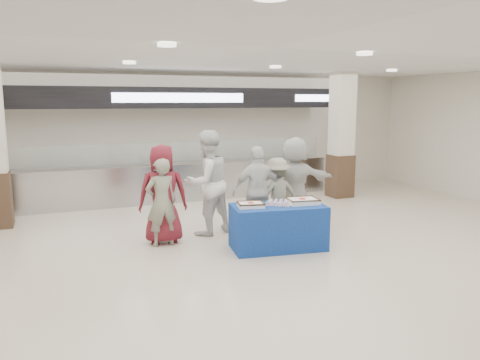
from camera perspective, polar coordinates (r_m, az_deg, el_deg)
name	(u,v)px	position (r m, az deg, el deg)	size (l,w,h in m)	color
ground	(272,270)	(7.09, 3.88, -10.84)	(14.00, 14.00, 0.00)	beige
serving_line	(178,154)	(11.81, -7.54, 3.13)	(8.70, 0.85, 2.80)	#B0B2B7
column_right	(341,138)	(12.34, 12.25, 5.00)	(0.55, 0.55, 3.20)	#39271A
display_table	(278,227)	(7.96, 4.66, -5.72)	(1.55, 0.78, 0.75)	#153E97
sheet_cake_left	(251,204)	(7.71, 1.32, -2.98)	(0.48, 0.41, 0.09)	white
sheet_cake_right	(302,201)	(8.03, 7.62, -2.50)	(0.57, 0.47, 0.10)	white
cupcake_tray	(278,203)	(7.89, 4.64, -2.79)	(0.54, 0.51, 0.07)	silver
civilian_maroon	(163,194)	(8.26, -9.38, -1.70)	(0.85, 0.56, 1.75)	maroon
soldier_a	(162,202)	(8.12, -9.53, -2.68)	(0.56, 0.37, 1.53)	slate
chef_tall	(207,183)	(8.71, -4.06, -0.33)	(0.95, 0.74, 1.95)	white
chef_short	(258,191)	(8.65, 2.21, -1.35)	(0.98, 0.41, 1.66)	white
soldier_b	(277,195)	(8.86, 4.54, -1.88)	(0.92, 0.53, 1.43)	slate
civilian_white	(294,181)	(9.36, 6.60, -0.17)	(1.66, 0.53, 1.79)	silver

